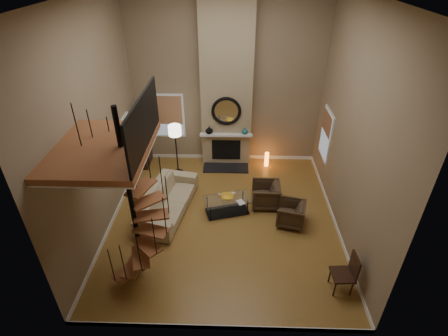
{
  "coord_description": "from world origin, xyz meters",
  "views": [
    {
      "loc": [
        0.22,
        -7.19,
        6.26
      ],
      "look_at": [
        0.0,
        0.4,
        1.4
      ],
      "focal_mm": 27.63,
      "sensor_mm": 36.0,
      "label": 1
    }
  ],
  "objects_px": {
    "armchair_near": "(268,195)",
    "accent_lamp": "(267,159)",
    "coffee_table": "(227,204)",
    "side_chair": "(347,272)",
    "armchair_far": "(293,214)",
    "hutch": "(141,139)",
    "sofa": "(168,199)",
    "floor_lamp": "(175,134)"
  },
  "relations": [
    {
      "from": "hutch",
      "to": "accent_lamp",
      "type": "height_order",
      "value": "hutch"
    },
    {
      "from": "coffee_table",
      "to": "accent_lamp",
      "type": "bearing_deg",
      "value": 62.85
    },
    {
      "from": "floor_lamp",
      "to": "accent_lamp",
      "type": "distance_m",
      "value": 3.2
    },
    {
      "from": "hutch",
      "to": "floor_lamp",
      "type": "xyz_separation_m",
      "value": [
        1.25,
        -0.57,
        0.46
      ]
    },
    {
      "from": "sofa",
      "to": "accent_lamp",
      "type": "distance_m",
      "value": 3.84
    },
    {
      "from": "side_chair",
      "to": "accent_lamp",
      "type": "bearing_deg",
      "value": 104.54
    },
    {
      "from": "sofa",
      "to": "side_chair",
      "type": "distance_m",
      "value": 4.92
    },
    {
      "from": "hutch",
      "to": "floor_lamp",
      "type": "relative_size",
      "value": 1.18
    },
    {
      "from": "armchair_far",
      "to": "sofa",
      "type": "bearing_deg",
      "value": -83.64
    },
    {
      "from": "hutch",
      "to": "armchair_near",
      "type": "bearing_deg",
      "value": -28.03
    },
    {
      "from": "floor_lamp",
      "to": "accent_lamp",
      "type": "xyz_separation_m",
      "value": [
        2.94,
        0.53,
        -1.16
      ]
    },
    {
      "from": "armchair_far",
      "to": "accent_lamp",
      "type": "distance_m",
      "value": 2.99
    },
    {
      "from": "hutch",
      "to": "coffee_table",
      "type": "xyz_separation_m",
      "value": [
        2.91,
        -2.53,
        -0.67
      ]
    },
    {
      "from": "coffee_table",
      "to": "floor_lamp",
      "type": "height_order",
      "value": "floor_lamp"
    },
    {
      "from": "armchair_far",
      "to": "side_chair",
      "type": "distance_m",
      "value": 2.22
    },
    {
      "from": "armchair_near",
      "to": "coffee_table",
      "type": "xyz_separation_m",
      "value": [
        -1.16,
        -0.37,
        -0.07
      ]
    },
    {
      "from": "armchair_near",
      "to": "accent_lamp",
      "type": "bearing_deg",
      "value": 177.64
    },
    {
      "from": "armchair_near",
      "to": "accent_lamp",
      "type": "relative_size",
      "value": 1.62
    },
    {
      "from": "hutch",
      "to": "armchair_near",
      "type": "relative_size",
      "value": 2.56
    },
    {
      "from": "hutch",
      "to": "coffee_table",
      "type": "distance_m",
      "value": 3.92
    },
    {
      "from": "accent_lamp",
      "to": "coffee_table",
      "type": "bearing_deg",
      "value": -117.15
    },
    {
      "from": "sofa",
      "to": "armchair_near",
      "type": "height_order",
      "value": "sofa"
    },
    {
      "from": "armchair_far",
      "to": "coffee_table",
      "type": "distance_m",
      "value": 1.81
    },
    {
      "from": "armchair_near",
      "to": "accent_lamp",
      "type": "height_order",
      "value": "armchair_near"
    },
    {
      "from": "floor_lamp",
      "to": "side_chair",
      "type": "distance_m",
      "value": 6.22
    },
    {
      "from": "sofa",
      "to": "accent_lamp",
      "type": "relative_size",
      "value": 5.22
    },
    {
      "from": "hutch",
      "to": "accent_lamp",
      "type": "relative_size",
      "value": 4.14
    },
    {
      "from": "hutch",
      "to": "accent_lamp",
      "type": "xyz_separation_m",
      "value": [
        4.19,
        -0.04,
        -0.7
      ]
    },
    {
      "from": "sofa",
      "to": "accent_lamp",
      "type": "bearing_deg",
      "value": -39.07
    },
    {
      "from": "coffee_table",
      "to": "side_chair",
      "type": "bearing_deg",
      "value": -44.19
    },
    {
      "from": "coffee_table",
      "to": "side_chair",
      "type": "height_order",
      "value": "side_chair"
    },
    {
      "from": "floor_lamp",
      "to": "accent_lamp",
      "type": "height_order",
      "value": "floor_lamp"
    },
    {
      "from": "hutch",
      "to": "side_chair",
      "type": "height_order",
      "value": "hutch"
    },
    {
      "from": "hutch",
      "to": "side_chair",
      "type": "relative_size",
      "value": 2.06
    },
    {
      "from": "armchair_near",
      "to": "floor_lamp",
      "type": "bearing_deg",
      "value": -118.79
    },
    {
      "from": "sofa",
      "to": "armchair_far",
      "type": "bearing_deg",
      "value": -87.16
    },
    {
      "from": "coffee_table",
      "to": "accent_lamp",
      "type": "distance_m",
      "value": 2.8
    },
    {
      "from": "side_chair",
      "to": "armchair_near",
      "type": "bearing_deg",
      "value": 116.23
    },
    {
      "from": "sofa",
      "to": "floor_lamp",
      "type": "relative_size",
      "value": 1.49
    },
    {
      "from": "coffee_table",
      "to": "sofa",
      "type": "bearing_deg",
      "value": 179.48
    },
    {
      "from": "armchair_near",
      "to": "floor_lamp",
      "type": "relative_size",
      "value": 0.46
    },
    {
      "from": "sofa",
      "to": "coffee_table",
      "type": "height_order",
      "value": "sofa"
    }
  ]
}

